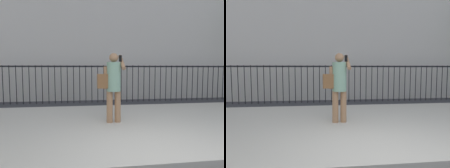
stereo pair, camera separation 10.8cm
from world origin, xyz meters
The scene contains 3 objects.
sidewalk centered at (0.00, 2.20, 0.07)m, with size 28.00×4.40×0.15m, color #B2ADA3.
iron_fence centered at (0.00, 5.90, 1.02)m, with size 12.03×0.04×1.60m.
pedestrian_on_phone centered at (-0.51, 2.19, 1.13)m, with size 0.66×0.49×1.69m.
Camera 2 is at (-1.06, -2.51, 1.47)m, focal length 31.49 mm.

